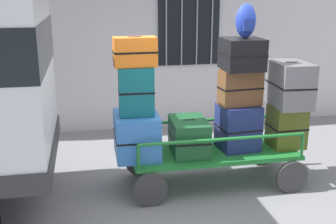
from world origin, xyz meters
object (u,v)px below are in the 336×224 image
Objects in this scene: suitcase_midleft_bottom at (189,136)px; suitcase_center_top at (242,54)px; suitcase_left_bottom at (137,135)px; suitcase_center_bottom at (238,127)px; suitcase_midright_middle at (290,84)px; luggage_cart at (213,157)px; backpack at (246,21)px; suitcase_midright_bottom at (287,126)px; suitcase_left_middle at (136,92)px; suitcase_center_middle at (240,88)px; suitcase_left_top at (135,52)px.

suitcase_midleft_bottom is 1.34× the size of suitcase_center_top.
suitcase_center_bottom is (1.43, -0.01, 0.03)m from suitcase_left_bottom.
suitcase_center_bottom is 0.89× the size of suitcase_midright_middle.
luggage_cart is 0.49m from suitcase_midleft_bottom.
suitcase_center_top is 1.24× the size of backpack.
luggage_cart is at bearing 179.90° from suitcase_center_top.
suitcase_center_top is at bearing -90.00° from suitcase_center_bottom.
luggage_cart is at bearing 178.70° from suitcase_midright_bottom.
suitcase_left_middle is at bearing -178.43° from suitcase_center_top.
suitcase_center_bottom is (0.71, 0.02, 0.08)m from suitcase_midleft_bottom.
backpack is at bearing -60.79° from suitcase_center_top.
suitcase_left_middle is 0.88× the size of suitcase_midright_middle.
suitcase_center_bottom is (0.36, 0.02, 0.42)m from luggage_cart.
suitcase_center_top is at bearing 178.10° from suitcase_midright_bottom.
suitcase_center_bottom is at bearing 90.00° from suitcase_center_top.
suitcase_midright_bottom is 1.37× the size of backpack.
suitcase_midleft_bottom is at bearing -178.46° from suitcase_center_bottom.
suitcase_center_top is (0.36, -0.00, 1.45)m from luggage_cart.
suitcase_center_bottom is at bearing -0.50° from suitcase_left_bottom.
suitcase_center_middle is at bearing 0.56° from luggage_cart.
suitcase_left_middle reaches higher than suitcase_left_bottom.
suitcase_left_middle is at bearing -90.00° from suitcase_left_bottom.
suitcase_left_bottom is 1.00× the size of suitcase_midleft_bottom.
suitcase_center_bottom is at bearing 110.08° from backpack.
suitcase_midright_middle is at bearing 0.34° from suitcase_left_middle.
suitcase_center_middle is (1.43, 0.04, -0.02)m from suitcase_left_middle.
suitcase_left_bottom is at bearing 90.00° from suitcase_left_middle.
suitcase_midright_middle is (0.71, -0.04, 0.59)m from suitcase_center_bottom.
suitcase_center_bottom reaches higher than suitcase_midright_bottom.
suitcase_left_top is at bearing 90.00° from suitcase_left_middle.
suitcase_left_middle is 1.45× the size of backpack.
luggage_cart is 3.71× the size of suitcase_center_bottom.
suitcase_center_middle reaches higher than suitcase_center_bottom.
suitcase_midright_middle reaches higher than suitcase_center_middle.
suitcase_center_bottom is 1.07× the size of suitcase_midright_bottom.
suitcase_left_bottom is 2.08m from backpack.
suitcase_midright_bottom is at bearing 0.41° from suitcase_left_middle.
backpack reaches higher than suitcase_left_bottom.
suitcase_left_bottom is at bearing 178.50° from suitcase_midright_middle.
luggage_cart is 4.28× the size of suitcase_left_top.
luggage_cart is 5.44× the size of backpack.
suitcase_left_top reaches higher than suitcase_left_bottom.
suitcase_midleft_bottom is at bearing -0.85° from suitcase_left_top.
suitcase_left_middle is 1.55m from suitcase_center_bottom.
backpack reaches higher than suitcase_center_top.
suitcase_left_bottom is 1.13× the size of suitcase_center_bottom.
backpack reaches higher than suitcase_midleft_bottom.
luggage_cart is at bearing 174.94° from backpack.
suitcase_midright_middle is (1.43, -0.02, 0.67)m from suitcase_midleft_bottom.
luggage_cart is 3.28× the size of suitcase_midleft_bottom.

